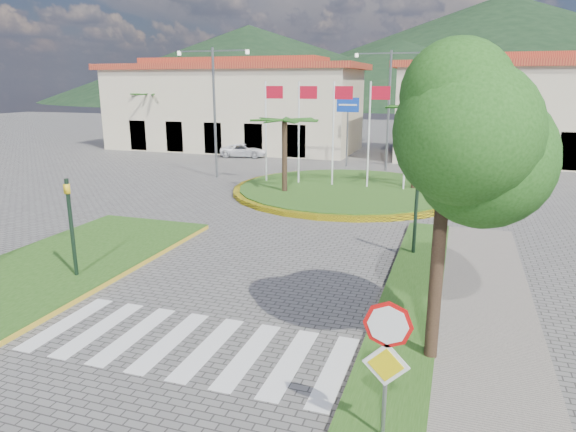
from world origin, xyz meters
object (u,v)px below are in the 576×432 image
(deciduous_tree, at_px, (448,124))
(white_van, at_px, (244,151))
(stop_sign, at_px, (387,351))
(roundabout_island, at_px, (347,189))
(car_dark_a, at_px, (306,148))
(car_dark_b, at_px, (471,153))

(deciduous_tree, bearing_deg, white_van, 120.43)
(stop_sign, height_order, deciduous_tree, deciduous_tree)
(roundabout_island, distance_m, deciduous_tree, 18.55)
(white_van, bearing_deg, car_dark_a, -66.63)
(deciduous_tree, xyz_separation_m, car_dark_b, (1.11, 31.48, -4.51))
(white_van, relative_size, car_dark_a, 1.07)
(roundabout_island, bearing_deg, deciduous_tree, -72.09)
(roundabout_island, relative_size, stop_sign, 4.79)
(stop_sign, bearing_deg, white_van, 117.06)
(deciduous_tree, distance_m, car_dark_a, 33.55)
(roundabout_island, distance_m, car_dark_a, 15.45)
(stop_sign, relative_size, car_dark_a, 0.74)
(stop_sign, distance_m, deciduous_tree, 4.59)
(deciduous_tree, bearing_deg, roundabout_island, 107.91)
(roundabout_island, height_order, stop_sign, roundabout_island)
(roundabout_island, xyz_separation_m, white_van, (-11.02, 11.11, 0.36))
(white_van, bearing_deg, roundabout_island, -144.54)
(roundabout_island, xyz_separation_m, stop_sign, (4.90, -20.04, 1.62))
(deciduous_tree, bearing_deg, car_dark_b, 87.97)
(stop_sign, height_order, white_van, stop_sign)
(car_dark_a, distance_m, car_dark_b, 13.17)
(car_dark_a, height_order, car_dark_b, car_dark_b)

